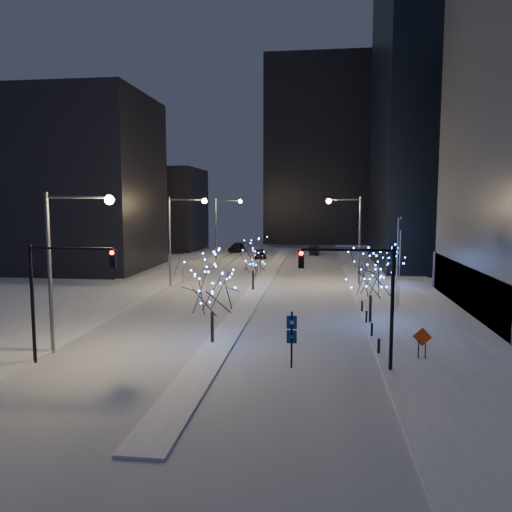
% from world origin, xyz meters
% --- Properties ---
extents(ground, '(160.00, 160.00, 0.00)m').
position_xyz_m(ground, '(0.00, 0.00, 0.00)').
color(ground, white).
rests_on(ground, ground).
extents(road, '(20.00, 130.00, 0.02)m').
position_xyz_m(road, '(0.00, 35.00, 0.01)').
color(road, silver).
rests_on(road, ground).
extents(median, '(2.00, 80.00, 0.15)m').
position_xyz_m(median, '(0.00, 30.00, 0.07)').
color(median, white).
rests_on(median, ground).
extents(east_sidewalk, '(10.00, 90.00, 0.15)m').
position_xyz_m(east_sidewalk, '(15.00, 20.00, 0.07)').
color(east_sidewalk, white).
rests_on(east_sidewalk, ground).
extents(west_sidewalk, '(8.00, 90.00, 0.15)m').
position_xyz_m(west_sidewalk, '(-14.00, 20.00, 0.07)').
color(west_sidewalk, white).
rests_on(west_sidewalk, ground).
extents(filler_west_near, '(22.00, 18.00, 24.00)m').
position_xyz_m(filler_west_near, '(-28.00, 40.00, 12.00)').
color(filler_west_near, black).
rests_on(filler_west_near, ground).
extents(filler_west_far, '(18.00, 16.00, 16.00)m').
position_xyz_m(filler_west_far, '(-26.00, 70.00, 8.00)').
color(filler_west_far, black).
rests_on(filler_west_far, ground).
extents(horizon_block, '(24.00, 14.00, 42.00)m').
position_xyz_m(horizon_block, '(6.00, 92.00, 21.00)').
color(horizon_block, black).
rests_on(horizon_block, ground).
extents(street_lamp_w_near, '(4.40, 0.56, 10.00)m').
position_xyz_m(street_lamp_w_near, '(-8.94, 2.00, 6.50)').
color(street_lamp_w_near, '#595E66').
rests_on(street_lamp_w_near, ground).
extents(street_lamp_w_mid, '(4.40, 0.56, 10.00)m').
position_xyz_m(street_lamp_w_mid, '(-8.94, 27.00, 6.50)').
color(street_lamp_w_mid, '#595E66').
rests_on(street_lamp_w_mid, ground).
extents(street_lamp_w_far, '(4.40, 0.56, 10.00)m').
position_xyz_m(street_lamp_w_far, '(-8.94, 52.00, 6.50)').
color(street_lamp_w_far, '#595E66').
rests_on(street_lamp_w_far, ground).
extents(street_lamp_east, '(3.90, 0.56, 10.00)m').
position_xyz_m(street_lamp_east, '(10.08, 30.00, 6.45)').
color(street_lamp_east, '#595E66').
rests_on(street_lamp_east, ground).
extents(traffic_signal_west, '(5.26, 0.43, 7.00)m').
position_xyz_m(traffic_signal_west, '(-8.44, -0.00, 4.76)').
color(traffic_signal_west, black).
rests_on(traffic_signal_west, ground).
extents(traffic_signal_east, '(5.26, 0.43, 7.00)m').
position_xyz_m(traffic_signal_east, '(8.94, 1.00, 4.76)').
color(traffic_signal_east, black).
rests_on(traffic_signal_east, ground).
extents(flagpoles, '(1.35, 2.60, 8.00)m').
position_xyz_m(flagpoles, '(13.37, 17.25, 4.80)').
color(flagpoles, silver).
rests_on(flagpoles, east_sidewalk).
extents(bollards, '(0.16, 12.16, 0.90)m').
position_xyz_m(bollards, '(10.20, 10.00, 0.60)').
color(bollards, black).
rests_on(bollards, east_sidewalk).
extents(car_near, '(2.53, 4.90, 1.59)m').
position_xyz_m(car_near, '(-3.31, 56.52, 0.80)').
color(car_near, black).
rests_on(car_near, ground).
extents(car_mid, '(1.97, 4.78, 1.54)m').
position_xyz_m(car_mid, '(5.71, 63.79, 0.77)').
color(car_mid, black).
rests_on(car_mid, ground).
extents(car_far, '(2.81, 5.85, 1.64)m').
position_xyz_m(car_far, '(-9.00, 66.82, 0.82)').
color(car_far, black).
rests_on(car_far, ground).
extents(holiday_tree_median_near, '(6.19, 6.19, 5.95)m').
position_xyz_m(holiday_tree_median_near, '(-0.50, 5.17, 3.96)').
color(holiday_tree_median_near, black).
rests_on(holiday_tree_median_near, median).
extents(holiday_tree_median_far, '(5.04, 5.04, 5.43)m').
position_xyz_m(holiday_tree_median_far, '(-0.45, 25.50, 3.70)').
color(holiday_tree_median_far, black).
rests_on(holiday_tree_median_far, median).
extents(holiday_tree_plaza_near, '(4.91, 4.91, 5.82)m').
position_xyz_m(holiday_tree_plaza_near, '(10.50, 12.24, 3.92)').
color(holiday_tree_plaza_near, black).
rests_on(holiday_tree_plaza_near, east_sidewalk).
extents(holiday_tree_plaza_far, '(3.61, 3.61, 4.23)m').
position_xyz_m(holiday_tree_plaza_far, '(14.56, 29.44, 2.93)').
color(holiday_tree_plaza_far, black).
rests_on(holiday_tree_plaza_far, east_sidewalk).
extents(wayfinding_sign, '(0.58, 0.11, 3.27)m').
position_xyz_m(wayfinding_sign, '(5.00, 1.00, 2.00)').
color(wayfinding_sign, black).
rests_on(wayfinding_sign, ground).
extents(construction_sign, '(1.12, 0.21, 1.86)m').
position_xyz_m(construction_sign, '(12.64, 3.33, 1.27)').
color(construction_sign, black).
rests_on(construction_sign, east_sidewalk).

